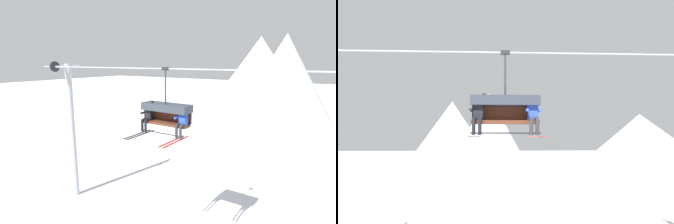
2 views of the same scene
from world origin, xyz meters
The scene contains 7 objects.
mountain_peak_west centered at (-9.01, 49.52, 6.66)m, with size 17.95×17.95×13.31m.
mountain_peak_central centered at (-0.44, 30.40, 5.93)m, with size 12.90×12.90×11.86m.
mountain_peak_east centered at (25.93, 36.16, 4.69)m, with size 21.49×21.49×9.37m.
lift_cable centered at (1.73, -0.80, 7.81)m, with size 18.20×0.05×0.05m.
chairlift_chair centered at (0.87, -0.73, 6.16)m, with size 2.08×0.74×2.58m.
skier_black centered at (0.04, -0.94, 5.88)m, with size 0.48×1.70×1.34m.
skier_blue centered at (1.70, -0.95, 5.86)m, with size 0.46×1.70×1.23m.
Camera 2 is at (0.57, -8.70, 5.17)m, focal length 28.00 mm.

